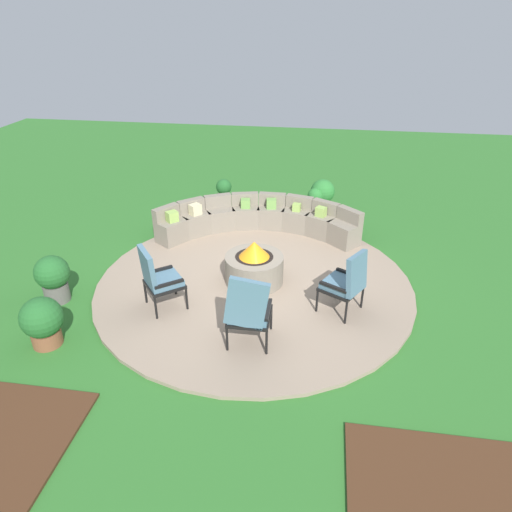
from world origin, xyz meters
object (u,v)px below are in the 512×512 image
(fire_pit, at_px, (254,266))
(potted_plant_2, at_px, (53,277))
(lounge_chair_front_left, at_px, (158,277))
(lounge_chair_front_right, at_px, (248,310))
(lounge_chair_back_left, at_px, (347,281))
(potted_plant_4, at_px, (322,194))
(potted_plant_3, at_px, (224,192))
(potted_plant_0, at_px, (42,321))
(potted_plant_1, at_px, (315,200))
(curved_stone_bench, at_px, (257,220))

(fire_pit, distance_m, potted_plant_2, 3.28)
(lounge_chair_front_left, bearing_deg, lounge_chair_front_right, 27.34)
(lounge_chair_back_left, bearing_deg, potted_plant_4, 36.04)
(potted_plant_3, bearing_deg, potted_plant_0, -104.60)
(potted_plant_1, bearing_deg, lounge_chair_front_right, -98.68)
(potted_plant_2, height_order, potted_plant_4, potted_plant_2)
(potted_plant_0, bearing_deg, potted_plant_4, 55.23)
(lounge_chair_front_right, height_order, potted_plant_2, lounge_chair_front_right)
(fire_pit, bearing_deg, potted_plant_0, -142.82)
(fire_pit, height_order, potted_plant_3, fire_pit)
(fire_pit, relative_size, potted_plant_1, 1.51)
(potted_plant_0, distance_m, potted_plant_3, 5.63)
(lounge_chair_front_right, xyz_separation_m, lounge_chair_back_left, (1.34, 1.00, -0.03))
(potted_plant_3, bearing_deg, lounge_chair_back_left, -55.68)
(potted_plant_1, height_order, potted_plant_2, potted_plant_2)
(fire_pit, bearing_deg, lounge_chair_front_left, -143.25)
(potted_plant_1, bearing_deg, potted_plant_2, -134.24)
(potted_plant_2, bearing_deg, potted_plant_0, -67.30)
(curved_stone_bench, relative_size, lounge_chair_front_right, 3.50)
(fire_pit, relative_size, potted_plant_0, 1.33)
(lounge_chair_front_left, distance_m, potted_plant_2, 1.80)
(curved_stone_bench, bearing_deg, potted_plant_4, 47.75)
(lounge_chair_front_left, relative_size, lounge_chair_front_right, 0.91)
(lounge_chair_front_right, distance_m, potted_plant_4, 5.14)
(potted_plant_1, height_order, potted_plant_3, potted_plant_3)
(potted_plant_3, bearing_deg, curved_stone_bench, -54.90)
(lounge_chair_back_left, bearing_deg, lounge_chair_front_right, 156.29)
(curved_stone_bench, bearing_deg, potted_plant_2, -134.79)
(potted_plant_4, bearing_deg, lounge_chair_front_left, -118.88)
(fire_pit, distance_m, lounge_chair_front_left, 1.69)
(lounge_chair_front_left, bearing_deg, potted_plant_4, 112.40)
(fire_pit, bearing_deg, potted_plant_4, 72.31)
(fire_pit, relative_size, lounge_chair_front_right, 0.85)
(lounge_chair_front_right, relative_size, potted_plant_3, 1.73)
(lounge_chair_front_right, bearing_deg, potted_plant_2, 167.63)
(fire_pit, height_order, lounge_chair_back_left, lounge_chair_back_left)
(lounge_chair_front_left, distance_m, potted_plant_0, 1.71)
(lounge_chair_back_left, xyz_separation_m, potted_plant_2, (-4.65, -0.30, -0.16))
(potted_plant_4, bearing_deg, potted_plant_3, 179.37)
(potted_plant_1, bearing_deg, potted_plant_0, -124.64)
(potted_plant_1, distance_m, potted_plant_4, 0.27)
(lounge_chair_front_left, height_order, potted_plant_0, lounge_chair_front_left)
(lounge_chair_front_right, bearing_deg, curved_stone_bench, 96.06)
(lounge_chair_front_left, relative_size, potted_plant_1, 1.62)
(fire_pit, distance_m, potted_plant_1, 3.31)
(potted_plant_2, bearing_deg, lounge_chair_front_right, -11.91)
(curved_stone_bench, height_order, potted_plant_3, curved_stone_bench)
(potted_plant_1, bearing_deg, potted_plant_4, 52.02)
(fire_pit, xyz_separation_m, lounge_chair_front_right, (0.18, -1.67, 0.27))
(lounge_chair_front_right, xyz_separation_m, potted_plant_3, (-1.44, 5.08, -0.27))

